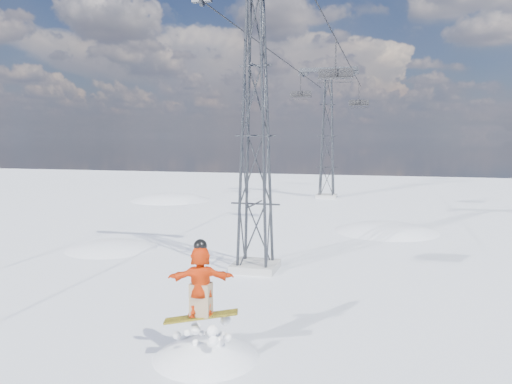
{
  "coord_description": "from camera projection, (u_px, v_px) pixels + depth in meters",
  "views": [
    {
      "loc": [
        5.91,
        -11.39,
        5.48
      ],
      "look_at": [
        2.0,
        3.54,
        3.75
      ],
      "focal_mm": 35.0,
      "sensor_mm": 36.0,
      "label": 1
    }
  ],
  "objects": [
    {
      "name": "lift_chair_far",
      "position": [
        301.0,
        95.0,
        42.83
      ],
      "size": [
        1.83,
        0.53,
        2.27
      ],
      "color": "black",
      "rests_on": "ground"
    },
    {
      "name": "haul_cables",
      "position": [
        303.0,
        48.0,
        30.38
      ],
      "size": [
        4.46,
        51.0,
        0.06
      ],
      "color": "black",
      "rests_on": "ground"
    },
    {
      "name": "lift_tower_far",
      "position": [
        327.0,
        136.0,
        43.96
      ],
      "size": [
        5.2,
        1.8,
        11.43
      ],
      "color": "#999999",
      "rests_on": "ground"
    },
    {
      "name": "lift_chair_mid",
      "position": [
        335.0,
        75.0,
        27.97
      ],
      "size": [
        1.94,
        0.56,
        2.41
      ],
      "color": "black",
      "rests_on": "ground"
    },
    {
      "name": "lift_chair_extra",
      "position": [
        359.0,
        103.0,
        50.83
      ],
      "size": [
        2.04,
        0.59,
        2.53
      ],
      "color": "black",
      "rests_on": "ground"
    },
    {
      "name": "lift_tower_near",
      "position": [
        255.0,
        137.0,
        19.93
      ],
      "size": [
        5.2,
        1.8,
        11.43
      ],
      "color": "#999999",
      "rests_on": "ground"
    },
    {
      "name": "ground",
      "position": [
        148.0,
        347.0,
        13.04
      ],
      "size": [
        120.0,
        120.0,
        0.0
      ],
      "primitive_type": "plane",
      "color": "white",
      "rests_on": "ground"
    },
    {
      "name": "snow_terrain",
      "position": [
        227.0,
        347.0,
        35.73
      ],
      "size": [
        39.0,
        37.0,
        22.0
      ],
      "color": "white",
      "rests_on": "ground"
    }
  ]
}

